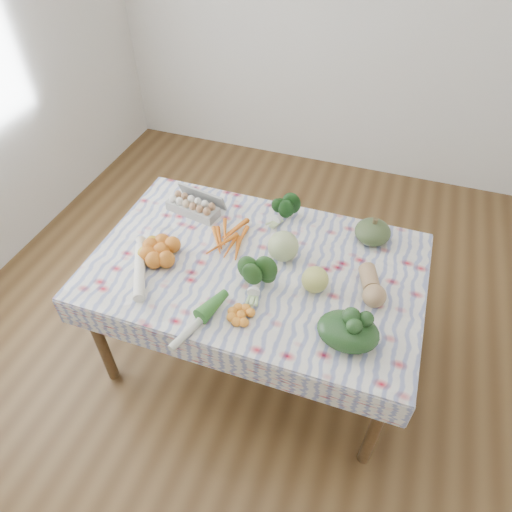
{
  "coord_description": "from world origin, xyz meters",
  "views": [
    {
      "loc": [
        0.53,
        -1.53,
        2.4
      ],
      "look_at": [
        0.0,
        0.0,
        0.82
      ],
      "focal_mm": 32.0,
      "sensor_mm": 36.0,
      "label": 1
    }
  ],
  "objects_px": {
    "kabocha_squash": "(373,232)",
    "grapefruit": "(315,280)",
    "egg_carton": "(193,207)",
    "cabbage": "(283,246)",
    "dining_table": "(256,276)",
    "butternut_squash": "(372,285)"
  },
  "relations": [
    {
      "from": "kabocha_squash",
      "to": "grapefruit",
      "type": "relative_size",
      "value": 1.46
    },
    {
      "from": "egg_carton",
      "to": "kabocha_squash",
      "type": "bearing_deg",
      "value": 16.32
    },
    {
      "from": "egg_carton",
      "to": "cabbage",
      "type": "distance_m",
      "value": 0.62
    },
    {
      "from": "egg_carton",
      "to": "grapefruit",
      "type": "height_order",
      "value": "grapefruit"
    },
    {
      "from": "kabocha_squash",
      "to": "grapefruit",
      "type": "bearing_deg",
      "value": -114.99
    },
    {
      "from": "kabocha_squash",
      "to": "cabbage",
      "type": "bearing_deg",
      "value": -145.59
    },
    {
      "from": "egg_carton",
      "to": "kabocha_squash",
      "type": "xyz_separation_m",
      "value": [
        0.99,
        0.1,
        0.02
      ]
    },
    {
      "from": "grapefruit",
      "to": "egg_carton",
      "type": "bearing_deg",
      "value": 156.77
    },
    {
      "from": "dining_table",
      "to": "butternut_squash",
      "type": "xyz_separation_m",
      "value": [
        0.57,
        -0.0,
        0.14
      ]
    },
    {
      "from": "egg_carton",
      "to": "butternut_squash",
      "type": "distance_m",
      "value": 1.08
    },
    {
      "from": "kabocha_squash",
      "to": "cabbage",
      "type": "relative_size",
      "value": 1.19
    },
    {
      "from": "dining_table",
      "to": "egg_carton",
      "type": "bearing_deg",
      "value": 149.95
    },
    {
      "from": "dining_table",
      "to": "egg_carton",
      "type": "distance_m",
      "value": 0.56
    },
    {
      "from": "dining_table",
      "to": "butternut_squash",
      "type": "bearing_deg",
      "value": -0.03
    },
    {
      "from": "grapefruit",
      "to": "butternut_squash",
      "type": "bearing_deg",
      "value": 14.1
    },
    {
      "from": "cabbage",
      "to": "grapefruit",
      "type": "relative_size",
      "value": 1.22
    },
    {
      "from": "dining_table",
      "to": "egg_carton",
      "type": "xyz_separation_m",
      "value": [
        -0.47,
        0.27,
        0.12
      ]
    },
    {
      "from": "kabocha_squash",
      "to": "butternut_squash",
      "type": "height_order",
      "value": "kabocha_squash"
    },
    {
      "from": "butternut_squash",
      "to": "grapefruit",
      "type": "distance_m",
      "value": 0.27
    },
    {
      "from": "butternut_squash",
      "to": "cabbage",
      "type": "bearing_deg",
      "value": 149.19
    },
    {
      "from": "dining_table",
      "to": "egg_carton",
      "type": "relative_size",
      "value": 5.28
    },
    {
      "from": "cabbage",
      "to": "dining_table",
      "type": "bearing_deg",
      "value": -140.91
    }
  ]
}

